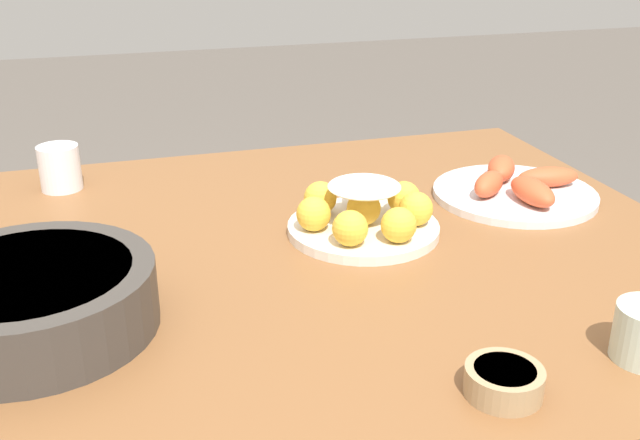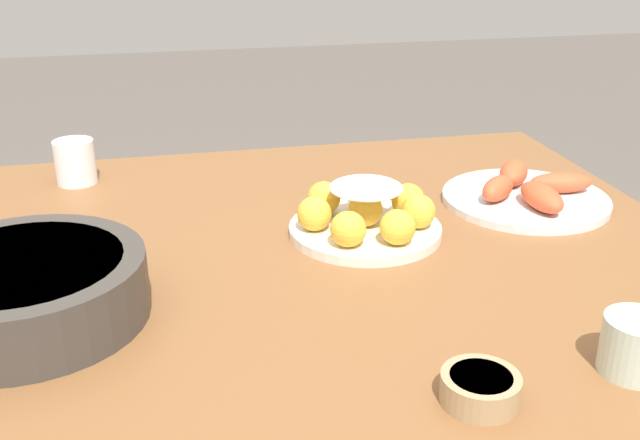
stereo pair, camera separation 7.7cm
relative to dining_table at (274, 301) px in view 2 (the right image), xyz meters
name	(u,v)px [view 2 (the right image)]	position (x,y,z in m)	size (l,w,h in m)	color
dining_table	(274,301)	(0.00, 0.00, 0.00)	(1.37, 1.06, 0.75)	brown
cake_plate	(366,215)	(-0.16, -0.03, 0.12)	(0.25, 0.25, 0.09)	silver
serving_bowl	(25,288)	(0.34, 0.13, 0.13)	(0.31, 0.31, 0.08)	#3D3833
sauce_bowl	(480,387)	(-0.16, 0.42, 0.11)	(0.09, 0.09, 0.03)	tan
seafood_platter	(527,194)	(-0.48, -0.11, 0.11)	(0.30, 0.30, 0.06)	silver
cup_near	(75,162)	(0.32, -0.39, 0.13)	(0.08, 0.08, 0.08)	white
cup_far	(636,346)	(-0.36, 0.41, 0.12)	(0.08, 0.08, 0.07)	beige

